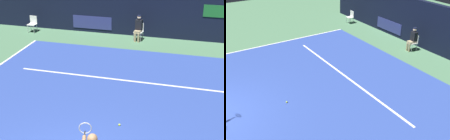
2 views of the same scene
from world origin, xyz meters
The scene contains 7 objects.
ground_plane centered at (0.00, 4.21, 0.00)m, with size 34.75×34.75×0.00m, color #4C7A56.
court_surface centered at (0.00, 4.21, 0.01)m, with size 11.10×10.42×0.01m, color #2D479E.
line_service centered at (0.00, 6.03, 0.01)m, with size 8.66×0.10×0.01m, color white.
back_wall centered at (0.00, 11.72, 1.30)m, with size 17.86×0.33×2.60m.
line_judge_on_chair centered at (-0.41, 10.84, 0.69)m, with size 0.49×0.56×1.32m.
courtside_chair_near centered at (-6.31, 10.79, 0.50)m, with size 0.45×0.43×0.88m.
tennis_ball centered at (0.59, 2.91, 0.05)m, with size 0.07×0.07×0.07m, color #CCE033.
Camera 1 is at (2.68, -5.61, 5.76)m, focal length 54.86 mm.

